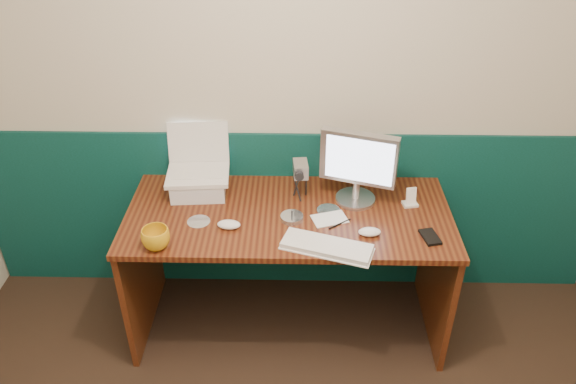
{
  "coord_description": "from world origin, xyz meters",
  "views": [
    {
      "loc": [
        0.04,
        -0.87,
        2.33
      ],
      "look_at": [
        -0.0,
        1.23,
        0.97
      ],
      "focal_mm": 35.0,
      "sensor_mm": 36.0,
      "label": 1
    }
  ],
  "objects_px": {
    "keyboard": "(327,247)",
    "laptop": "(196,154)",
    "camcorder": "(300,181)",
    "monitor": "(358,168)",
    "mug": "(156,238)",
    "desk": "(289,271)"
  },
  "relations": [
    {
      "from": "desk",
      "to": "laptop",
      "type": "distance_m",
      "value": 0.78
    },
    {
      "from": "keyboard",
      "to": "laptop",
      "type": "bearing_deg",
      "value": 162.54
    },
    {
      "from": "camcorder",
      "to": "mug",
      "type": "bearing_deg",
      "value": -151.84
    },
    {
      "from": "monitor",
      "to": "mug",
      "type": "distance_m",
      "value": 1.02
    },
    {
      "from": "monitor",
      "to": "keyboard",
      "type": "relative_size",
      "value": 0.93
    },
    {
      "from": "laptop",
      "to": "keyboard",
      "type": "height_order",
      "value": "laptop"
    },
    {
      "from": "laptop",
      "to": "camcorder",
      "type": "relative_size",
      "value": 1.66
    },
    {
      "from": "monitor",
      "to": "camcorder",
      "type": "relative_size",
      "value": 1.99
    },
    {
      "from": "keyboard",
      "to": "camcorder",
      "type": "distance_m",
      "value": 0.45
    },
    {
      "from": "camcorder",
      "to": "desk",
      "type": "bearing_deg",
      "value": -116.66
    },
    {
      "from": "laptop",
      "to": "mug",
      "type": "height_order",
      "value": "laptop"
    },
    {
      "from": "laptop",
      "to": "keyboard",
      "type": "distance_m",
      "value": 0.82
    },
    {
      "from": "camcorder",
      "to": "monitor",
      "type": "bearing_deg",
      "value": -9.81
    },
    {
      "from": "keyboard",
      "to": "monitor",
      "type": "bearing_deg",
      "value": 86.25
    },
    {
      "from": "keyboard",
      "to": "camcorder",
      "type": "bearing_deg",
      "value": 123.9
    },
    {
      "from": "camcorder",
      "to": "keyboard",
      "type": "bearing_deg",
      "value": -79.34
    },
    {
      "from": "desk",
      "to": "laptop",
      "type": "relative_size",
      "value": 5.11
    },
    {
      "from": "mug",
      "to": "monitor",
      "type": "bearing_deg",
      "value": 23.47
    },
    {
      "from": "desk",
      "to": "laptop",
      "type": "xyz_separation_m",
      "value": [
        -0.47,
        0.18,
        0.6
      ]
    },
    {
      "from": "monitor",
      "to": "desk",
      "type": "bearing_deg",
      "value": -142.25
    },
    {
      "from": "desk",
      "to": "camcorder",
      "type": "relative_size",
      "value": 8.5
    },
    {
      "from": "laptop",
      "to": "desk",
      "type": "bearing_deg",
      "value": -25.28
    }
  ]
}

